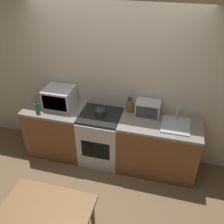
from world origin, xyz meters
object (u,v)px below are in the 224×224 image
at_px(bottle, 37,108).
at_px(dining_table, 45,218).
at_px(kettle, 100,111).
at_px(toaster_oven, 148,109).
at_px(stove_range, 101,137).
at_px(microwave, 59,97).

bearing_deg(bottle, dining_table, -60.32).
height_order(kettle, toaster_oven, toaster_oven).
relative_size(stove_range, toaster_oven, 2.44).
bearing_deg(toaster_oven, microwave, -176.80).
height_order(kettle, bottle, bottle).
distance_m(microwave, bottle, 0.39).
relative_size(microwave, toaster_oven, 1.23).
xyz_separation_m(stove_range, bottle, (-0.96, -0.20, 0.54)).
xyz_separation_m(microwave, bottle, (-0.25, -0.29, -0.07)).
xyz_separation_m(toaster_oven, dining_table, (-0.82, -1.84, -0.37)).
relative_size(toaster_oven, dining_table, 0.38).
bearing_deg(dining_table, microwave, 108.53).
relative_size(stove_range, microwave, 1.98).
xyz_separation_m(stove_range, toaster_oven, (0.70, 0.17, 0.57)).
bearing_deg(kettle, bottle, -168.76).
distance_m(kettle, bottle, 0.98).
bearing_deg(stove_range, bottle, -168.40).
bearing_deg(stove_range, toaster_oven, 13.40).
xyz_separation_m(kettle, bottle, (-0.96, -0.19, 0.02)).
height_order(toaster_oven, dining_table, toaster_oven).
xyz_separation_m(kettle, dining_table, (-0.11, -1.67, -0.32)).
height_order(kettle, microwave, microwave).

